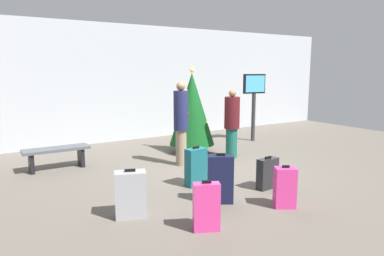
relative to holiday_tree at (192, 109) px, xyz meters
name	(u,v)px	position (x,y,z in m)	size (l,w,h in m)	color
ground_plane	(208,169)	(-0.56, -1.58, -1.16)	(16.00, 16.00, 0.00)	#665E54
back_wall	(133,83)	(-0.56, 2.57, 0.60)	(16.00, 0.20, 3.52)	#B7BCC1
holiday_tree	(192,109)	(0.00, 0.00, 0.00)	(1.18, 1.18, 2.21)	#4C3319
flight_info_kiosk	(254,96)	(2.43, 0.34, 0.23)	(0.75, 0.18, 2.04)	#333338
waiting_bench	(57,153)	(-3.37, 0.20, -0.80)	(1.39, 0.44, 0.48)	#4C5159
traveller_0	(181,121)	(-0.88, -0.94, -0.14)	(0.44, 0.44, 1.90)	gray
traveller_1	(232,122)	(0.56, -0.96, -0.27)	(0.49, 0.49, 1.69)	#19594C
suitcase_0	(220,179)	(-1.50, -3.29, -0.76)	(0.46, 0.39, 0.83)	#141938
suitcase_1	(131,194)	(-2.97, -3.06, -0.81)	(0.52, 0.40, 0.73)	#9EA0A5
suitcase_2	(285,187)	(-0.74, -3.99, -0.83)	(0.40, 0.37, 0.68)	#E5388C
suitcase_3	(268,173)	(-0.35, -3.19, -0.87)	(0.45, 0.21, 0.61)	#232326
suitcase_4	(206,207)	(-2.27, -4.02, -0.82)	(0.40, 0.30, 0.71)	#E5388C
suitcase_5	(196,167)	(-1.37, -2.35, -0.80)	(0.41, 0.25, 0.75)	#19606B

